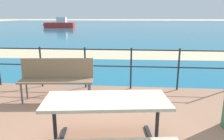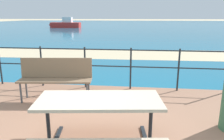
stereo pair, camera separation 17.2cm
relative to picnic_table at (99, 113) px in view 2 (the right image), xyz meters
The scene contains 7 objects.
patio_paving 0.76m from the picnic_table, 129.17° to the left, with size 6.40×5.20×0.06m, color #996B51.
sea_water 40.34m from the picnic_table, 90.38° to the left, with size 90.00×90.00×0.01m, color #196B8E.
beach_strip 8.36m from the picnic_table, 91.85° to the left, with size 54.00×3.02×0.01m, color beige.
picnic_table is the anchor object (origin of this frame).
park_bench 2.27m from the picnic_table, 124.95° to the left, with size 1.62×0.57×0.93m.
railing_fence 2.79m from the picnic_table, 95.54° to the left, with size 5.94×0.04×1.06m.
boat_near 34.00m from the picnic_table, 109.22° to the left, with size 5.34×1.49×1.67m.
Camera 2 is at (0.74, -2.92, 1.90)m, focal length 34.82 mm.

